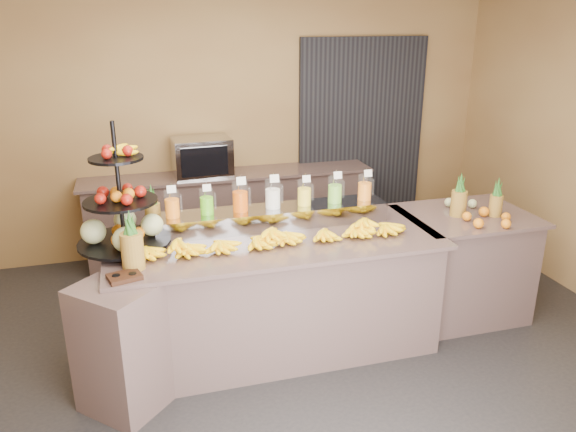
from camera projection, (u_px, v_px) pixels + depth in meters
name	position (u px, v px, depth m)	size (l,w,h in m)	color
ground	(286.00, 367.00, 4.26)	(6.00, 6.00, 0.00)	black
room_envelope	(282.00, 102.00, 4.39)	(6.04, 5.02, 2.82)	brown
buffet_counter	(263.00, 298.00, 4.31)	(2.75, 1.25, 0.93)	#876662
right_counter	(461.00, 264.00, 4.90)	(1.08, 0.88, 0.93)	#876662
back_ledge	(230.00, 214.00, 6.14)	(3.10, 0.55, 0.93)	#876662
pitcher_tray	(273.00, 217.00, 4.46)	(1.85, 0.30, 0.15)	gray
juice_pitcher_orange_a	(172.00, 206.00, 4.20)	(0.11, 0.12, 0.27)	silver
juice_pitcher_green	(207.00, 203.00, 4.27)	(0.11, 0.11, 0.26)	silver
juice_pitcher_orange_b	(240.00, 199.00, 4.33)	(0.12, 0.13, 0.30)	silver
juice_pitcher_milk	(273.00, 196.00, 4.40)	(0.12, 0.13, 0.30)	silver
juice_pitcher_lemon	(304.00, 194.00, 4.47)	(0.11, 0.12, 0.27)	silver
juice_pitcher_lime	(335.00, 191.00, 4.54)	(0.12, 0.12, 0.28)	silver
juice_pitcher_orange_c	(365.00, 189.00, 4.60)	(0.11, 0.12, 0.28)	silver
banana_heap	(272.00, 235.00, 4.11)	(2.03, 0.18, 0.17)	yellow
fruit_stand	(129.00, 217.00, 3.98)	(0.79, 0.79, 0.92)	black
condiment_caddy	(125.00, 277.00, 3.57)	(0.20, 0.15, 0.03)	black
pineapple_left_a	(132.00, 247.00, 3.67)	(0.15, 0.15, 0.41)	brown
pineapple_left_b	(153.00, 214.00, 4.33)	(0.12, 0.12, 0.38)	brown
right_fruit_pile	(481.00, 212.00, 4.60)	(0.41, 0.39, 0.22)	brown
oven_warmer	(202.00, 157.00, 5.84)	(0.59, 0.42, 0.40)	gray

